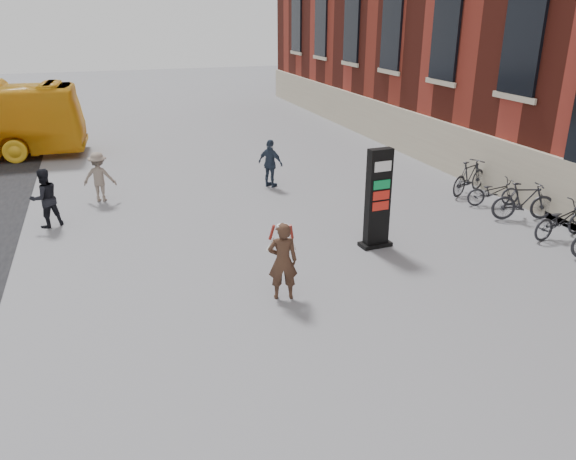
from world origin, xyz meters
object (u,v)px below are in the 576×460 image
object	(u,v)px
pedestrian_c	(271,163)
bike_5	(524,201)
woman	(283,260)
pedestrian_a	(45,198)
bike_7	(469,177)
pedestrian_b	(99,177)
bike_4	(561,220)
info_pylon	(378,199)
bike_6	(493,192)

from	to	relation	value
pedestrian_c	bike_5	bearing A→B (deg)	-171.40
woman	pedestrian_a	world-z (taller)	woman
pedestrian_c	bike_7	distance (m)	6.55
pedestrian_b	pedestrian_c	bearing A→B (deg)	-167.14
woman	bike_4	bearing A→B (deg)	-160.63
woman	pedestrian_a	distance (m)	7.78
bike_5	pedestrian_b	bearing A→B (deg)	80.19
bike_7	woman	bearing A→B (deg)	97.18
bike_5	info_pylon	bearing A→B (deg)	111.35
pedestrian_b	bike_4	size ratio (longest dim) A/B	0.85
woman	bike_4	distance (m)	8.05
info_pylon	bike_4	size ratio (longest dim) A/B	1.38
pedestrian_a	pedestrian_b	world-z (taller)	pedestrian_a
pedestrian_b	bike_6	bearing A→B (deg)	174.67
pedestrian_c	info_pylon	bearing A→B (deg)	150.94
info_pylon	pedestrian_a	bearing A→B (deg)	148.39
bike_6	bike_7	size ratio (longest dim) A/B	0.87
pedestrian_c	bike_5	world-z (taller)	pedestrian_c
info_pylon	bike_5	distance (m)	4.96
pedestrian_b	bike_6	xyz separation A→B (m)	(11.43, -4.31, -0.35)
info_pylon	pedestrian_a	distance (m)	9.04
info_pylon	bike_7	size ratio (longest dim) A/B	1.35
pedestrian_a	info_pylon	bearing A→B (deg)	126.53
pedestrian_b	bike_4	xyz separation A→B (m)	(11.43, -7.08, -0.30)
pedestrian_c	bike_4	size ratio (longest dim) A/B	0.88
pedestrian_c	bike_4	xyz separation A→B (m)	(5.91, -6.84, -0.33)
info_pylon	pedestrian_c	distance (m)	5.92
woman	pedestrian_a	xyz separation A→B (m)	(-4.90, 6.05, -0.04)
pedestrian_a	bike_5	size ratio (longest dim) A/B	0.90
info_pylon	pedestrian_c	size ratio (longest dim) A/B	1.57
pedestrian_a	bike_5	xyz separation A→B (m)	(12.89, -3.76, -0.27)
bike_6	pedestrian_c	bearing A→B (deg)	69.42
woman	bike_7	size ratio (longest dim) A/B	0.90
bike_7	pedestrian_a	bearing A→B (deg)	60.61
woman	pedestrian_b	world-z (taller)	woman
pedestrian_c	bike_4	bearing A→B (deg)	-178.16
pedestrian_b	bike_4	distance (m)	13.45
pedestrian_c	pedestrian_a	bearing A→B (deg)	64.22
bike_5	bike_4	bearing A→B (deg)	-163.57
pedestrian_c	pedestrian_b	bearing A→B (deg)	48.53
pedestrian_b	bike_5	world-z (taller)	pedestrian_b
pedestrian_a	bike_4	xyz separation A→B (m)	(12.89, -5.20, -0.34)
woman	pedestrian_c	xyz separation A→B (m)	(2.08, 7.69, -0.05)
bike_5	bike_6	distance (m)	1.33
info_pylon	pedestrian_a	world-z (taller)	info_pylon
bike_4	woman	bearing A→B (deg)	89.71
pedestrian_c	woman	bearing A→B (deg)	125.86
woman	bike_4	world-z (taller)	woman
bike_6	bike_7	bearing A→B (deg)	13.99
woman	bike_7	bearing A→B (deg)	-135.34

